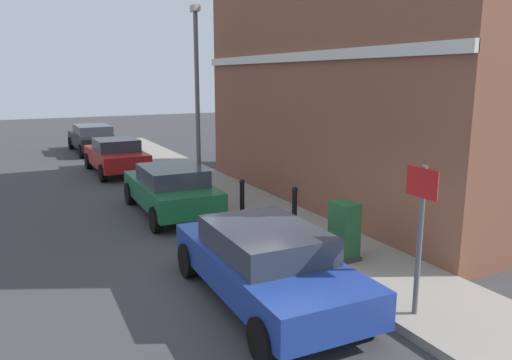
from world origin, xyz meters
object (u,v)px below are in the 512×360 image
car_green (171,188)px  utility_cabinet (344,233)px  street_sign (421,218)px  lamppost (197,89)px  car_red (116,155)px  bollard_far_kerb (242,198)px  car_blue (266,262)px  car_black (93,138)px  bollard_near_cabinet (294,207)px

car_green → utility_cabinet: size_ratio=3.59×
street_sign → lamppost: lamppost is taller
car_green → car_red: bearing=2.4°
car_green → street_sign: bearing=-168.1°
bollard_far_kerb → lamppost: 5.08m
car_blue → street_sign: size_ratio=1.88×
car_black → car_blue: bearing=178.2°
car_black → bollard_far_kerb: bearing=-175.9°
car_green → car_red: size_ratio=1.03×
utility_cabinet → car_blue: bearing=-161.1°
car_black → bollard_near_cabinet: size_ratio=4.22×
car_black → utility_cabinet: 17.82m
utility_cabinet → bollard_near_cabinet: size_ratio=1.11×
utility_cabinet → car_black: bearing=96.5°
bollard_near_cabinet → street_sign: 4.58m
bollard_far_kerb → bollard_near_cabinet: bearing=-60.6°
car_green → bollard_far_kerb: bearing=-144.2°
bollard_far_kerb → street_sign: 5.84m
car_green → lamppost: (1.74, 2.50, 2.59)m
bollard_near_cabinet → bollard_far_kerb: same height
bollard_near_cabinet → car_red: bearing=102.6°
car_black → lamppost: 10.50m
car_green → street_sign: (1.46, -7.60, 0.95)m
car_red → bollard_near_cabinet: (2.17, -9.71, 0.00)m
car_black → bollard_far_kerb: 14.41m
car_red → street_sign: bearing=-174.8°
car_green → bollard_near_cabinet: size_ratio=3.97×
lamppost → car_black: bearing=100.3°
bollard_near_cabinet → lamppost: size_ratio=0.18×
car_green → utility_cabinet: car_green is taller
utility_cabinet → lamppost: size_ratio=0.20×
car_blue → utility_cabinet: bearing=-69.9°
car_red → car_black: size_ratio=0.91×
car_black → street_sign: street_sign is taller
car_red → bollard_near_cabinet: car_red is taller
car_red → bollard_far_kerb: bearing=-171.7°
bollard_near_cabinet → bollard_far_kerb: (-0.74, 1.31, 0.00)m
car_blue → car_black: size_ratio=0.99×
bollard_near_cabinet → street_sign: street_sign is taller
utility_cabinet → bollard_near_cabinet: utility_cabinet is taller
car_red → car_black: 5.95m
street_sign → car_red: bearing=96.5°
street_sign → bollard_near_cabinet: bearing=83.0°
bollard_near_cabinet → lamppost: (-0.28, 5.65, 2.60)m
car_black → bollard_near_cabinet: (2.10, -15.66, -0.02)m
car_blue → bollard_far_kerb: (1.50, 4.09, 0.00)m
bollard_far_kerb → car_black: bearing=95.4°
utility_cabinet → lamppost: 8.14m
utility_cabinet → bollard_near_cabinet: bearing=87.2°
bollard_near_cabinet → street_sign: (-0.55, -4.44, 0.96)m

